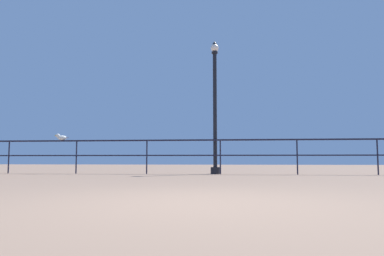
{
  "coord_description": "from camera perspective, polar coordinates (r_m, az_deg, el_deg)",
  "views": [
    {
      "loc": [
        0.35,
        -3.94,
        0.46
      ],
      "look_at": [
        -0.86,
        7.28,
        1.44
      ],
      "focal_mm": 34.11,
      "sensor_mm": 36.0,
      "label": 1
    }
  ],
  "objects": [
    {
      "name": "ground_plane",
      "position": [
        3.98,
        1.08,
        -11.65
      ],
      "size": [
        60.0,
        60.0,
        0.0
      ],
      "primitive_type": "plane",
      "color": "#8E6F58"
    },
    {
      "name": "seagull_on_rail",
      "position": [
        13.04,
        -19.76,
        -1.37
      ],
      "size": [
        0.44,
        0.28,
        0.22
      ],
      "color": "silver",
      "rests_on": "pier_railing"
    },
    {
      "name": "lamppost_center",
      "position": [
        12.07,
        3.61,
        3.28
      ],
      "size": [
        0.3,
        0.3,
        4.43
      ],
      "color": "black",
      "rests_on": "ground_plane"
    },
    {
      "name": "pier_railing",
      "position": [
        11.72,
        4.45,
        -3.15
      ],
      "size": [
        24.05,
        0.05,
        1.12
      ],
      "color": "black",
      "rests_on": "ground_plane"
    }
  ]
}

